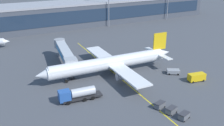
{
  "coord_description": "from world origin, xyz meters",
  "views": [
    {
      "loc": [
        -33.17,
        -56.6,
        31.58
      ],
      "look_at": [
        0.11,
        4.03,
        4.5
      ],
      "focal_mm": 40.43,
      "sensor_mm": 36.0,
      "label": 1
    }
  ],
  "objects_px": {
    "baggage_cart_1": "(171,110)",
    "baggage_cart_2": "(160,105)",
    "baggage_cart_0": "(184,116)",
    "crew_van": "(197,77)",
    "pushback_tug": "(173,71)",
    "fuel_tanker": "(77,94)",
    "main_airliner": "(110,63)"
  },
  "relations": [
    {
      "from": "main_airliner",
      "to": "baggage_cart_0",
      "type": "distance_m",
      "value": 29.25
    },
    {
      "from": "crew_van",
      "to": "baggage_cart_0",
      "type": "bearing_deg",
      "value": -143.36
    },
    {
      "from": "crew_van",
      "to": "fuel_tanker",
      "type": "bearing_deg",
      "value": 170.04
    },
    {
      "from": "baggage_cart_0",
      "to": "main_airliner",
      "type": "bearing_deg",
      "value": 95.4
    },
    {
      "from": "fuel_tanker",
      "to": "main_airliner",
      "type": "bearing_deg",
      "value": 34.88
    },
    {
      "from": "fuel_tanker",
      "to": "baggage_cart_1",
      "type": "bearing_deg",
      "value": -43.52
    },
    {
      "from": "main_airliner",
      "to": "baggage_cart_1",
      "type": "relative_size",
      "value": 14.97
    },
    {
      "from": "fuel_tanker",
      "to": "crew_van",
      "type": "height_order",
      "value": "fuel_tanker"
    },
    {
      "from": "main_airliner",
      "to": "fuel_tanker",
      "type": "height_order",
      "value": "main_airliner"
    },
    {
      "from": "main_airliner",
      "to": "crew_van",
      "type": "relative_size",
      "value": 8.4
    },
    {
      "from": "pushback_tug",
      "to": "baggage_cart_0",
      "type": "xyz_separation_m",
      "value": [
        -14.5,
        -19.95,
        -0.07
      ]
    },
    {
      "from": "pushback_tug",
      "to": "baggage_cart_1",
      "type": "distance_m",
      "value": 22.85
    },
    {
      "from": "pushback_tug",
      "to": "crew_van",
      "type": "bearing_deg",
      "value": -70.56
    },
    {
      "from": "baggage_cart_0",
      "to": "baggage_cart_2",
      "type": "distance_m",
      "value": 6.4
    },
    {
      "from": "baggage_cart_0",
      "to": "baggage_cart_1",
      "type": "bearing_deg",
      "value": 106.26
    },
    {
      "from": "crew_van",
      "to": "pushback_tug",
      "type": "bearing_deg",
      "value": 109.44
    },
    {
      "from": "fuel_tanker",
      "to": "baggage_cart_0",
      "type": "distance_m",
      "value": 25.59
    },
    {
      "from": "baggage_cart_0",
      "to": "baggage_cart_1",
      "type": "relative_size",
      "value": 1.0
    },
    {
      "from": "fuel_tanker",
      "to": "pushback_tug",
      "type": "height_order",
      "value": "fuel_tanker"
    },
    {
      "from": "crew_van",
      "to": "baggage_cart_2",
      "type": "height_order",
      "value": "crew_van"
    },
    {
      "from": "fuel_tanker",
      "to": "baggage_cart_2",
      "type": "relative_size",
      "value": 3.7
    },
    {
      "from": "pushback_tug",
      "to": "baggage_cart_2",
      "type": "bearing_deg",
      "value": -139.72
    },
    {
      "from": "fuel_tanker",
      "to": "baggage_cart_2",
      "type": "xyz_separation_m",
      "value": [
        15.6,
        -12.6,
        -0.96
      ]
    },
    {
      "from": "main_airliner",
      "to": "fuel_tanker",
      "type": "relative_size",
      "value": 4.05
    },
    {
      "from": "crew_van",
      "to": "baggage_cart_2",
      "type": "relative_size",
      "value": 1.78
    },
    {
      "from": "main_airliner",
      "to": "crew_van",
      "type": "distance_m",
      "value": 25.75
    },
    {
      "from": "baggage_cart_1",
      "to": "baggage_cart_2",
      "type": "distance_m",
      "value": 3.2
    },
    {
      "from": "crew_van",
      "to": "pushback_tug",
      "type": "height_order",
      "value": "crew_van"
    },
    {
      "from": "main_airliner",
      "to": "baggage_cart_1",
      "type": "height_order",
      "value": "main_airliner"
    },
    {
      "from": "main_airliner",
      "to": "baggage_cart_2",
      "type": "height_order",
      "value": "main_airliner"
    },
    {
      "from": "baggage_cart_2",
      "to": "crew_van",
      "type": "bearing_deg",
      "value": 19.15
    },
    {
      "from": "fuel_tanker",
      "to": "crew_van",
      "type": "distance_m",
      "value": 34.99
    }
  ]
}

